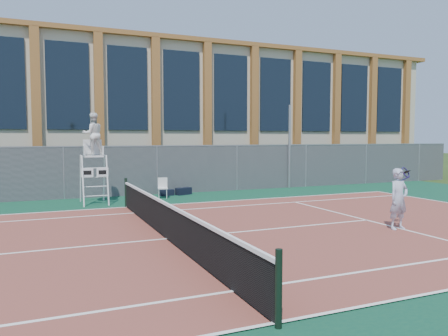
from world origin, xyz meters
name	(u,v)px	position (x,y,z in m)	size (l,w,h in m)	color
ground	(167,240)	(0.00, 0.00, 0.00)	(120.00, 120.00, 0.00)	#233814
apron	(157,232)	(0.00, 1.00, 0.01)	(36.00, 20.00, 0.01)	#0E3E2C
tennis_court	(167,239)	(0.00, 0.00, 0.02)	(23.77, 10.97, 0.02)	brown
tennis_net	(167,219)	(0.00, 0.00, 0.54)	(0.10, 11.30, 1.10)	black
fence	(112,172)	(0.00, 8.80, 1.10)	(40.00, 0.06, 2.20)	#595E60
hedge	(108,170)	(0.00, 10.00, 1.10)	(40.00, 1.40, 2.20)	black
building	(89,113)	(0.00, 17.95, 4.15)	(45.00, 10.60, 8.22)	#BDB69D
steel_pole	(289,147)	(8.92, 8.70, 2.13)	(0.12, 0.12, 4.26)	#9EA0A5
umpire_chair	(93,137)	(-0.99, 7.05, 2.63)	(1.01, 1.55, 3.60)	white
plastic_chair	(163,186)	(1.90, 7.50, 0.52)	(0.49, 0.49, 0.87)	silver
sports_bag_near	(184,191)	(3.05, 8.17, 0.17)	(0.75, 0.30, 0.32)	black
sports_bag_far	(167,193)	(2.26, 8.19, 0.14)	(0.66, 0.29, 0.26)	black
tennis_player	(399,199)	(6.29, -1.40, 0.89)	(0.97, 0.66, 1.72)	#AAB3CC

